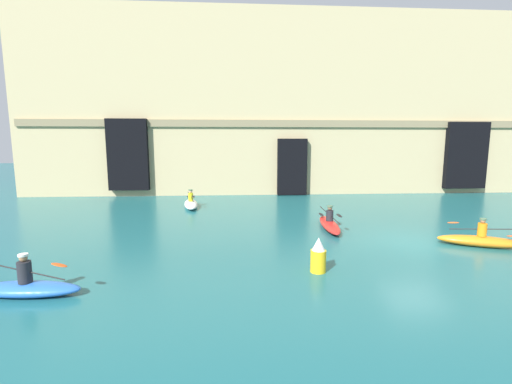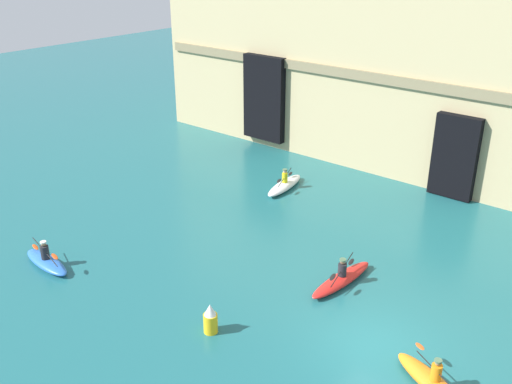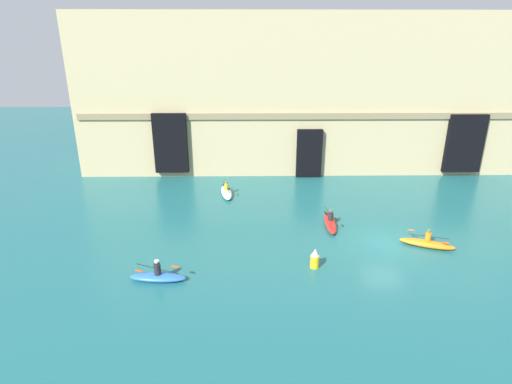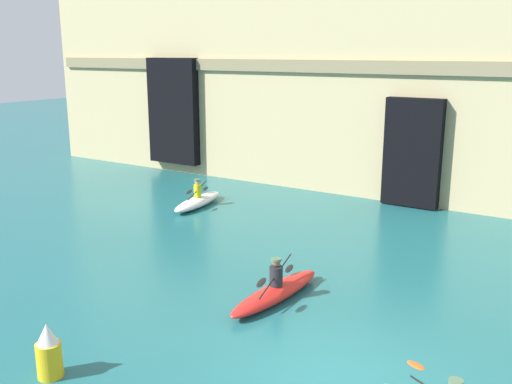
{
  "view_description": "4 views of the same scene",
  "coord_description": "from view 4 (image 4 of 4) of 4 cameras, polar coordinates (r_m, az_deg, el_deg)",
  "views": [
    {
      "loc": [
        -7.48,
        -13.12,
        4.07
      ],
      "look_at": [
        -6.35,
        4.34,
        1.56
      ],
      "focal_mm": 24.0,
      "sensor_mm": 36.0,
      "label": 1
    },
    {
      "loc": [
        6.56,
        -14.25,
        12.48
      ],
      "look_at": [
        -7.9,
        3.36,
        2.29
      ],
      "focal_mm": 40.0,
      "sensor_mm": 36.0,
      "label": 2
    },
    {
      "loc": [
        -8.32,
        -21.85,
        11.31
      ],
      "look_at": [
        -7.9,
        4.71,
        1.65
      ],
      "focal_mm": 28.0,
      "sensor_mm": 36.0,
      "label": 3
    },
    {
      "loc": [
        3.94,
        -9.08,
        6.21
      ],
      "look_at": [
        -5.32,
        5.39,
        1.94
      ],
      "focal_mm": 40.0,
      "sensor_mm": 36.0,
      "label": 4
    }
  ],
  "objects": [
    {
      "name": "cliff_bluff",
      "position": [
        26.91,
        19.27,
        15.02
      ],
      "size": [
        42.68,
        7.43,
        14.19
      ],
      "color": "tan",
      "rests_on": "ground"
    },
    {
      "name": "ground_plane",
      "position": [
        11.69,
        8.14,
        -18.32
      ],
      "size": [
        120.0,
        120.0,
        0.0
      ],
      "primitive_type": "plane",
      "color": "#1E6066"
    },
    {
      "name": "kayak_white",
      "position": [
        23.49,
        -5.84,
        -0.88
      ],
      "size": [
        1.29,
        3.43,
        1.14
      ],
      "rotation": [
        0.0,
        0.0,
        4.86
      ],
      "color": "white",
      "rests_on": "ground"
    },
    {
      "name": "kayak_red",
      "position": [
        14.82,
        2.01,
        -9.85
      ],
      "size": [
        1.01,
        3.62,
        1.12
      ],
      "rotation": [
        0.0,
        0.0,
        4.63
      ],
      "color": "red",
      "rests_on": "ground"
    },
    {
      "name": "marker_buoy",
      "position": [
        12.18,
        -20.02,
        -14.82
      ],
      "size": [
        0.49,
        0.49,
        1.12
      ],
      "color": "yellow",
      "rests_on": "ground"
    }
  ]
}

